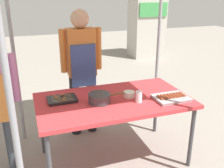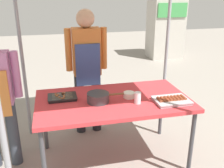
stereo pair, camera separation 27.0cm
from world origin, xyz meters
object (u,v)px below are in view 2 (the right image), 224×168
(stall_table, at_px, (113,103))
(neighbor_stall_left, at_px, (165,28))
(condiment_bowl, at_px, (129,95))
(vendor_woman, at_px, (87,63))
(cooking_wok, at_px, (98,97))
(tray_grilled_sausages, at_px, (171,100))
(drink_cup_near_edge, at_px, (138,98))
(tray_meat_skewers, at_px, (62,97))

(stall_table, distance_m, neighbor_stall_left, 4.98)
(condiment_bowl, height_order, vendor_woman, vendor_woman)
(neighbor_stall_left, bearing_deg, cooking_wok, -121.84)
(tray_grilled_sausages, bearing_deg, cooking_wok, 166.70)
(cooking_wok, relative_size, condiment_bowl, 3.13)
(drink_cup_near_edge, height_order, vendor_woman, vendor_woman)
(tray_meat_skewers, height_order, vendor_woman, vendor_woman)
(neighbor_stall_left, bearing_deg, drink_cup_near_edge, -117.41)
(tray_meat_skewers, bearing_deg, neighbor_stall_left, 53.81)
(stall_table, height_order, neighbor_stall_left, neighbor_stall_left)
(cooking_wok, xyz_separation_m, vendor_woman, (-0.01, 0.74, 0.16))
(tray_meat_skewers, xyz_separation_m, vendor_woman, (0.35, 0.57, 0.20))
(cooking_wok, height_order, vendor_woman, vendor_woman)
(vendor_woman, bearing_deg, stall_table, 103.91)
(stall_table, bearing_deg, tray_grilled_sausages, -20.71)
(tray_grilled_sausages, distance_m, drink_cup_near_edge, 0.35)
(stall_table, distance_m, vendor_woman, 0.77)
(cooking_wok, relative_size, neighbor_stall_left, 0.23)
(tray_meat_skewers, xyz_separation_m, neighbor_stall_left, (3.04, 4.16, 0.07))
(tray_grilled_sausages, height_order, neighbor_stall_left, neighbor_stall_left)
(tray_grilled_sausages, bearing_deg, neighbor_stall_left, 66.48)
(vendor_woman, bearing_deg, tray_grilled_sausages, 128.94)
(tray_grilled_sausages, bearing_deg, condiment_bowl, 150.75)
(drink_cup_near_edge, relative_size, neighbor_stall_left, 0.07)
(condiment_bowl, height_order, drink_cup_near_edge, drink_cup_near_edge)
(stall_table, relative_size, vendor_woman, 0.99)
(drink_cup_near_edge, height_order, neighbor_stall_left, neighbor_stall_left)
(stall_table, xyz_separation_m, drink_cup_near_edge, (0.22, -0.16, 0.11))
(tray_meat_skewers, relative_size, drink_cup_near_edge, 2.50)
(condiment_bowl, bearing_deg, drink_cup_near_edge, -76.35)
(stall_table, xyz_separation_m, cooking_wok, (-0.17, -0.04, 0.11))
(vendor_woman, bearing_deg, neighbor_stall_left, -126.91)
(tray_meat_skewers, relative_size, vendor_woman, 0.18)
(cooking_wok, bearing_deg, condiment_bowl, 7.60)
(stall_table, bearing_deg, vendor_woman, 103.91)
(vendor_woman, xyz_separation_m, neighbor_stall_left, (2.70, 3.59, -0.13))
(cooking_wok, bearing_deg, tray_meat_skewers, 154.47)
(cooking_wok, bearing_deg, tray_grilled_sausages, -13.30)
(tray_meat_skewers, bearing_deg, drink_cup_near_edge, -21.56)
(condiment_bowl, bearing_deg, stall_table, -178.53)
(stall_table, bearing_deg, condiment_bowl, 1.47)
(stall_table, xyz_separation_m, vendor_woman, (-0.17, 0.70, 0.27))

